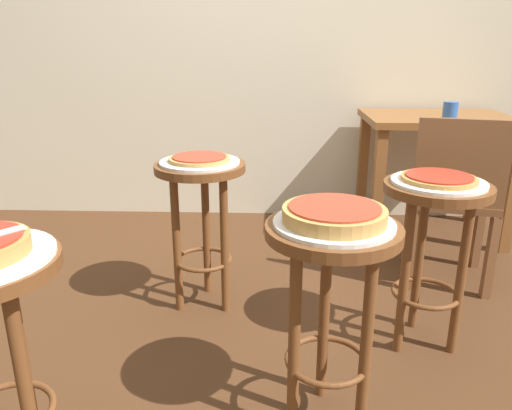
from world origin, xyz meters
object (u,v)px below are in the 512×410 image
Objects in this scene: cup_near_edge at (450,110)px; stool_leftside at (433,228)px; stool_middle at (331,280)px; pizza_rear at (200,158)px; stool_rear at (201,202)px; wooden_chair at (454,195)px; pizza_middle at (334,214)px; serving_plate_middle at (334,223)px; dining_table at (435,139)px; serving_plate_leftside at (439,182)px; pizza_leftside at (439,178)px; serving_plate_rear at (200,162)px.

stool_leftside is at bearing -109.67° from cup_near_edge.
stool_middle is 2.56× the size of pizza_rear.
stool_rear is 0.79× the size of wooden_chair.
stool_rear is (-0.49, 0.74, -0.21)m from pizza_middle.
pizza_middle is (0.00, -0.00, 0.03)m from serving_plate_middle.
stool_rear is 1.59m from dining_table.
dining_table is (1.29, 0.93, -0.08)m from pizza_rear.
cup_near_edge is at bearing 70.33° from serving_plate_leftside.
dining_table is at bearing 81.56° from wooden_chair.
stool_middle is 0.21m from pizza_middle.
dining_table reaches higher than stool_middle.
pizza_rear is at bearing 162.89° from pizza_leftside.
cup_near_edge is at bearing 30.63° from pizza_rear.
pizza_rear is at bearing 162.89° from stool_leftside.
serving_plate_leftside and serving_plate_rear have the same top height.
dining_table is (0.80, 1.67, -0.09)m from pizza_middle.
stool_rear is (-0.93, 0.28, 0.00)m from stool_leftside.
serving_plate_leftside is 0.98m from stool_rear.
pizza_middle is 0.44× the size of stool_leftside.
dining_table is at bearing 35.82° from pizza_rear.
serving_plate_rear is at bearing 162.89° from stool_leftside.
cup_near_edge is at bearing 30.63° from stool_rear.
pizza_middle is at bearing -125.18° from wooden_chair.
pizza_middle is at bearing -90.00° from stool_middle.
pizza_leftside is at bearing 46.19° from stool_middle.
dining_table is (0.80, 1.67, 0.11)m from stool_middle.
stool_middle is at bearing 90.00° from pizza_middle.
serving_plate_leftside is at bearing -17.11° from pizza_rear.
stool_middle is 0.66m from pizza_leftside.
stool_middle is at bearing -125.18° from wooden_chair.
serving_plate_middle is at bearing -118.28° from cup_near_edge.
serving_plate_middle and serving_plate_rear have the same top height.
pizza_rear is (-0.93, 0.28, 0.19)m from stool_leftside.
wooden_chair is at bearing 54.82° from serving_plate_middle.
stool_middle is 2.28× the size of pizza_middle.
pizza_middle is 0.63m from pizza_leftside.
pizza_middle is at bearing -118.28° from cup_near_edge.
pizza_leftside is 1.27m from dining_table.
stool_leftside and stool_rear have the same top height.
pizza_rear is at bearing -149.37° from cup_near_edge.
stool_middle is at bearing -56.31° from serving_plate_rear.
pizza_leftside reaches higher than serving_plate_rear.
wooden_chair is (0.70, 0.99, -0.21)m from serving_plate_middle.
serving_plate_rear is 0.02m from pizza_rear.
serving_plate_leftside is at bearing 3.58° from stool_leftside.
cup_near_edge is (0.81, 1.51, 0.31)m from stool_middle.
pizza_rear is (0.00, 0.00, 0.19)m from stool_rear.
dining_table is (0.36, 1.22, -0.07)m from serving_plate_leftside.
pizza_middle is at bearing -56.31° from serving_plate_rear.
serving_plate_leftside is at bearing 46.19° from pizza_middle.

